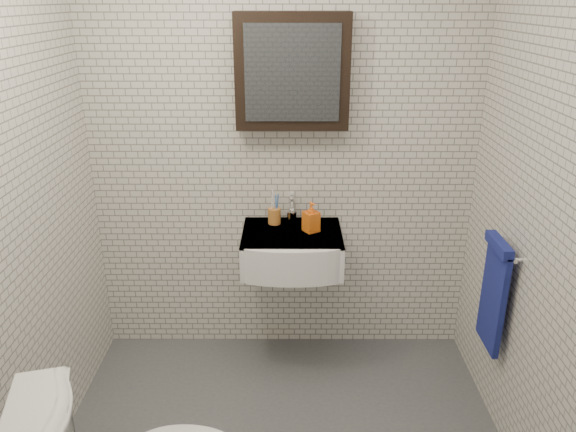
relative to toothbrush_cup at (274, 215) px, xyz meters
The scene contains 7 objects.
room_shell 1.07m from the toothbrush_cup, 86.81° to the right, with size 2.22×2.02×2.51m.
washbasin 0.24m from the toothbrush_cup, 59.54° to the right, with size 0.55×0.50×0.20m.
faucet 0.11m from the toothbrush_cup, 14.47° to the left, with size 0.06×0.20×0.15m.
mirror_cabinet 0.81m from the toothbrush_cup, 12.42° to the left, with size 0.60×0.15×0.60m.
towel_rail 1.24m from the toothbrush_cup, 26.86° to the right, with size 0.09×0.30×0.58m.
toothbrush_cup is the anchor object (origin of this frame).
soap_bottle 0.24m from the toothbrush_cup, 28.94° to the right, with size 0.08×0.08×0.17m, color orange.
Camera 1 is at (0.03, -2.09, 2.07)m, focal length 35.00 mm.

